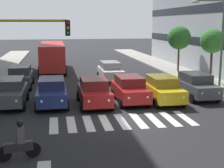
{
  "coord_description": "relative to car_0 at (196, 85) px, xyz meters",
  "views": [
    {
      "loc": [
        3.44,
        16.17,
        5.19
      ],
      "look_at": [
        -0.06,
        -3.37,
        1.41
      ],
      "focal_mm": 51.5,
      "sensor_mm": 36.0,
      "label": 1
    }
  ],
  "objects": [
    {
      "name": "car_5",
      "position": [
        12.54,
        -0.0,
        0.0
      ],
      "size": [
        2.02,
        4.44,
        1.72
      ],
      "color": "#474C51",
      "rests_on": "ground_plane"
    },
    {
      "name": "car_row2_1",
      "position": [
        4.76,
        -7.74,
        0.0
      ],
      "size": [
        2.02,
        4.44,
        1.72
      ],
      "color": "silver",
      "rests_on": "ground_plane"
    },
    {
      "name": "bus_behind_traffic",
      "position": [
        9.96,
        -14.82,
        0.97
      ],
      "size": [
        2.78,
        10.5,
        3.0
      ],
      "color": "red",
      "rests_on": "ground_plane"
    },
    {
      "name": "ground_plane",
      "position": [
        6.27,
        4.59,
        -0.89
      ],
      "size": [
        180.0,
        180.0,
        0.0
      ],
      "primitive_type": "plane",
      "color": "#262628"
    },
    {
      "name": "street_lamp_left",
      "position": [
        -1.85,
        -0.82,
        3.38
      ],
      "size": [
        2.54,
        0.28,
        6.74
      ],
      "color": "#4C6B56",
      "rests_on": "sidewalk_left"
    },
    {
      "name": "street_tree_2",
      "position": [
        -3.15,
        -11.21,
        2.77
      ],
      "size": [
        2.42,
        2.42,
        4.73
      ],
      "color": "#513823",
      "rests_on": "sidewalk_left"
    },
    {
      "name": "car_2",
      "position": [
        4.86,
        0.4,
        0.0
      ],
      "size": [
        2.02,
        4.44,
        1.72
      ],
      "color": "maroon",
      "rests_on": "ground_plane"
    },
    {
      "name": "street_tree_1",
      "position": [
        -3.54,
        -4.75,
        2.79
      ],
      "size": [
        2.1,
        2.1,
        4.61
      ],
      "color": "#513823",
      "rests_on": "sidewalk_left"
    },
    {
      "name": "car_1",
      "position": [
        2.73,
        0.8,
        0.0
      ],
      "size": [
        2.02,
        4.44,
        1.72
      ],
      "color": "gold",
      "rests_on": "ground_plane"
    },
    {
      "name": "motorcycle_with_rider",
      "position": [
        11.16,
        8.65,
        -0.24
      ],
      "size": [
        1.68,
        0.47,
        1.57
      ],
      "color": "black",
      "rests_on": "ground_plane"
    },
    {
      "name": "car_row2_0",
      "position": [
        12.53,
        -5.99,
        0.0
      ],
      "size": [
        2.02,
        4.44,
        1.72
      ],
      "color": "#474C51",
      "rests_on": "ground_plane"
    },
    {
      "name": "car_0",
      "position": [
        0.0,
        0.0,
        0.0
      ],
      "size": [
        2.02,
        4.44,
        1.72
      ],
      "color": "#474C51",
      "rests_on": "ground_plane"
    },
    {
      "name": "crosswalk_markings",
      "position": [
        6.27,
        4.59,
        -0.88
      ],
      "size": [
        7.65,
        2.8,
        0.01
      ],
      "color": "silver",
      "rests_on": "ground_plane"
    },
    {
      "name": "car_4",
      "position": [
        9.96,
        0.37,
        0.0
      ],
      "size": [
        2.02,
        4.44,
        1.72
      ],
      "color": "navy",
      "rests_on": "ground_plane"
    },
    {
      "name": "car_3",
      "position": [
        7.3,
        0.83,
        0.0
      ],
      "size": [
        2.02,
        4.44,
        1.72
      ],
      "color": "maroon",
      "rests_on": "ground_plane"
    }
  ]
}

